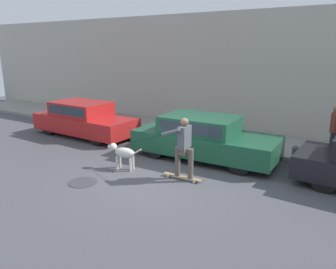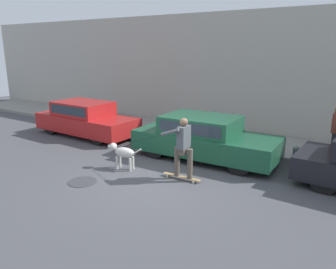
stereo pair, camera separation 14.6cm
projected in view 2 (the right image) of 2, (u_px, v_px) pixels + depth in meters
name	position (u px, v px, depth m)	size (l,w,h in m)	color
ground_plane	(160.00, 178.00, 8.73)	(36.00, 36.00, 0.00)	#47474C
back_wall	(244.00, 74.00, 12.85)	(32.00, 0.30, 4.75)	#ADA89E
sidewalk_curb	(226.00, 139.00, 12.27)	(30.00, 2.56, 0.15)	gray
parked_car_0	(86.00, 119.00, 12.91)	(4.30, 1.77, 1.33)	black
parked_car_1	(204.00, 138.00, 10.16)	(4.50, 1.93, 1.35)	black
dog	(123.00, 153.00, 9.31)	(1.07, 0.38, 0.74)	beige
skateboarder	(183.00, 145.00, 8.41)	(2.67, 0.59, 1.67)	beige
pedestrian_with_bag	(336.00, 130.00, 9.73)	(0.22, 0.66, 1.57)	#28282D
manhole_cover	(82.00, 182.00, 8.50)	(0.74, 0.74, 0.01)	#38383D
fire_hydrant	(295.00, 156.00, 9.49)	(0.18, 0.18, 0.64)	#4C5156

